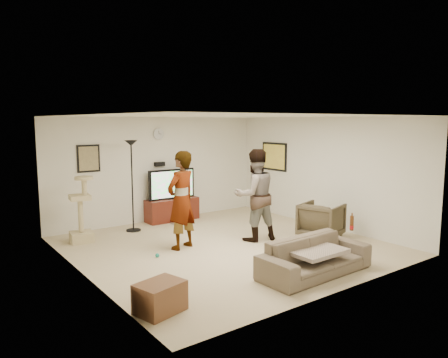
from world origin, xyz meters
TOP-DOWN VIEW (x-y plane):
  - floor at (0.00, 0.00)m, footprint 5.50×5.50m
  - ceiling at (0.00, 0.00)m, footprint 5.50×5.50m
  - wall_back at (0.00, 2.75)m, footprint 5.50×0.04m
  - wall_front at (0.00, -2.75)m, footprint 5.50×0.04m
  - wall_left at (-2.75, 0.00)m, footprint 0.04×5.50m
  - wall_right at (2.75, 0.00)m, footprint 0.04×5.50m
  - wall_clock at (0.00, 2.72)m, footprint 0.26×0.04m
  - wall_speaker at (0.00, 2.69)m, footprint 0.25×0.10m
  - picture_back at (-1.70, 2.73)m, footprint 0.42×0.03m
  - picture_right at (2.73, 1.60)m, footprint 0.03×0.78m
  - tv_stand at (0.22, 2.50)m, footprint 1.30×0.45m
  - console_box at (0.22, 2.11)m, footprint 0.40×0.30m
  - tv at (0.22, 2.50)m, footprint 1.21×0.08m
  - tv_screen at (0.22, 2.46)m, footprint 1.11×0.01m
  - floor_lamp at (-0.96, 2.14)m, footprint 0.32×0.32m
  - cat_tree at (-2.17, 1.95)m, footprint 0.48×0.48m
  - person_left at (-0.77, 0.38)m, footprint 0.79×0.64m
  - person_right at (0.72, -0.00)m, footprint 1.03×0.87m
  - sofa at (0.22, -2.06)m, footprint 1.97×0.81m
  - throw_blanket at (0.21, -2.06)m, footprint 0.91×0.71m
  - beer_bottle at (1.12, -2.06)m, footprint 0.06×0.06m
  - armchair at (1.94, -0.69)m, footprint 1.00×0.98m
  - side_table at (-2.40, -1.82)m, footprint 0.67×0.57m
  - toy_ball at (-1.41, 0.16)m, footprint 0.07×0.07m

SIDE VIEW (x-z plane):
  - floor at x=0.00m, z-range -0.02..0.00m
  - console_box at x=0.22m, z-range 0.00..0.07m
  - toy_ball at x=-1.41m, z-range 0.00..0.07m
  - side_table at x=-2.40m, z-range 0.00..0.39m
  - tv_stand at x=0.22m, z-range 0.00..0.54m
  - sofa at x=0.22m, z-range 0.00..0.57m
  - armchair at x=1.94m, z-range 0.00..0.73m
  - throw_blanket at x=0.21m, z-range 0.35..0.41m
  - cat_tree at x=-2.17m, z-range 0.00..1.33m
  - beer_bottle at x=1.12m, z-range 0.57..0.82m
  - tv at x=0.22m, z-range 0.54..1.26m
  - tv_screen at x=0.22m, z-range 0.58..1.21m
  - person_right at x=0.72m, z-range 0.00..1.86m
  - person_left at x=-0.77m, z-range 0.00..1.86m
  - floor_lamp at x=-0.96m, z-range 0.00..2.00m
  - wall_back at x=0.00m, z-range 0.00..2.50m
  - wall_front at x=0.00m, z-range 0.00..2.50m
  - wall_left at x=-2.75m, z-range 0.00..2.50m
  - wall_right at x=2.75m, z-range 0.00..2.50m
  - wall_speaker at x=0.00m, z-range 1.33..1.43m
  - picture_right at x=2.73m, z-range 1.19..1.81m
  - picture_back at x=-1.70m, z-range 1.34..1.86m
  - wall_clock at x=0.00m, z-range 1.97..2.23m
  - ceiling at x=0.00m, z-range 2.50..2.52m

